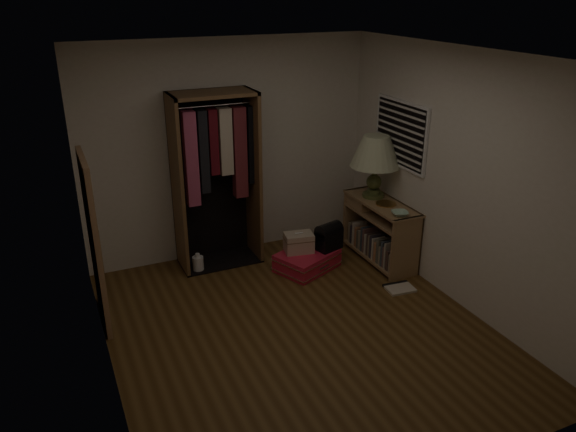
{
  "coord_description": "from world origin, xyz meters",
  "views": [
    {
      "loc": [
        -2.0,
        -4.17,
        3.12
      ],
      "look_at": [
        0.3,
        0.95,
        0.8
      ],
      "focal_mm": 35.0,
      "sensor_mm": 36.0,
      "label": 1
    }
  ],
  "objects_px": {
    "open_wardrobe": "(218,165)",
    "pink_suitcase": "(307,260)",
    "table_lamp": "(376,153)",
    "console_bookshelf": "(378,229)",
    "white_jug": "(198,264)",
    "floor_mirror": "(94,242)",
    "train_case": "(299,242)",
    "black_bag": "(329,236)"
  },
  "relations": [
    {
      "from": "black_bag",
      "to": "white_jug",
      "type": "bearing_deg",
      "value": 145.39
    },
    {
      "from": "train_case",
      "to": "black_bag",
      "type": "height_order",
      "value": "black_bag"
    },
    {
      "from": "floor_mirror",
      "to": "table_lamp",
      "type": "bearing_deg",
      "value": 3.5
    },
    {
      "from": "black_bag",
      "to": "white_jug",
      "type": "height_order",
      "value": "black_bag"
    },
    {
      "from": "train_case",
      "to": "table_lamp",
      "type": "relative_size",
      "value": 0.49
    },
    {
      "from": "train_case",
      "to": "white_jug",
      "type": "height_order",
      "value": "train_case"
    },
    {
      "from": "open_wardrobe",
      "to": "pink_suitcase",
      "type": "xyz_separation_m",
      "value": [
        0.84,
        -0.64,
        -1.11
      ]
    },
    {
      "from": "black_bag",
      "to": "table_lamp",
      "type": "distance_m",
      "value": 1.12
    },
    {
      "from": "open_wardrobe",
      "to": "pink_suitcase",
      "type": "relative_size",
      "value": 2.4
    },
    {
      "from": "floor_mirror",
      "to": "train_case",
      "type": "distance_m",
      "value": 2.32
    },
    {
      "from": "open_wardrobe",
      "to": "black_bag",
      "type": "distance_m",
      "value": 1.53
    },
    {
      "from": "black_bag",
      "to": "white_jug",
      "type": "xyz_separation_m",
      "value": [
        -1.47,
        0.49,
        -0.29
      ]
    },
    {
      "from": "console_bookshelf",
      "to": "black_bag",
      "type": "xyz_separation_m",
      "value": [
        -0.63,
        0.07,
        -0.01
      ]
    },
    {
      "from": "console_bookshelf",
      "to": "floor_mirror",
      "type": "height_order",
      "value": "floor_mirror"
    },
    {
      "from": "console_bookshelf",
      "to": "floor_mirror",
      "type": "relative_size",
      "value": 0.66
    },
    {
      "from": "console_bookshelf",
      "to": "open_wardrobe",
      "type": "bearing_deg",
      "value": 157.38
    },
    {
      "from": "console_bookshelf",
      "to": "table_lamp",
      "type": "xyz_separation_m",
      "value": [
        0.0,
        0.16,
        0.91
      ]
    },
    {
      "from": "console_bookshelf",
      "to": "open_wardrobe",
      "type": "distance_m",
      "value": 2.06
    },
    {
      "from": "open_wardrobe",
      "to": "floor_mirror",
      "type": "relative_size",
      "value": 1.21
    },
    {
      "from": "pink_suitcase",
      "to": "table_lamp",
      "type": "bearing_deg",
      "value": -19.2
    },
    {
      "from": "console_bookshelf",
      "to": "white_jug",
      "type": "xyz_separation_m",
      "value": [
        -2.1,
        0.56,
        -0.3
      ]
    },
    {
      "from": "floor_mirror",
      "to": "table_lamp",
      "type": "height_order",
      "value": "floor_mirror"
    },
    {
      "from": "console_bookshelf",
      "to": "table_lamp",
      "type": "bearing_deg",
      "value": 88.27
    },
    {
      "from": "black_bag",
      "to": "table_lamp",
      "type": "xyz_separation_m",
      "value": [
        0.64,
        0.08,
        0.92
      ]
    },
    {
      "from": "black_bag",
      "to": "floor_mirror",
      "type": "bearing_deg",
      "value": 166.25
    },
    {
      "from": "console_bookshelf",
      "to": "white_jug",
      "type": "relative_size",
      "value": 4.94
    },
    {
      "from": "pink_suitcase",
      "to": "table_lamp",
      "type": "distance_m",
      "value": 1.5
    },
    {
      "from": "floor_mirror",
      "to": "pink_suitcase",
      "type": "distance_m",
      "value": 2.45
    },
    {
      "from": "train_case",
      "to": "black_bag",
      "type": "distance_m",
      "value": 0.37
    },
    {
      "from": "train_case",
      "to": "white_jug",
      "type": "xyz_separation_m",
      "value": [
        -1.11,
        0.41,
        -0.23
      ]
    },
    {
      "from": "pink_suitcase",
      "to": "black_bag",
      "type": "relative_size",
      "value": 2.49
    },
    {
      "from": "open_wardrobe",
      "to": "table_lamp",
      "type": "distance_m",
      "value": 1.84
    },
    {
      "from": "open_wardrobe",
      "to": "white_jug",
      "type": "relative_size",
      "value": 9.04
    },
    {
      "from": "console_bookshelf",
      "to": "pink_suitcase",
      "type": "bearing_deg",
      "value": 174.28
    },
    {
      "from": "console_bookshelf",
      "to": "train_case",
      "type": "height_order",
      "value": "console_bookshelf"
    },
    {
      "from": "console_bookshelf",
      "to": "pink_suitcase",
      "type": "distance_m",
      "value": 0.95
    },
    {
      "from": "table_lamp",
      "to": "white_jug",
      "type": "distance_m",
      "value": 2.46
    },
    {
      "from": "train_case",
      "to": "pink_suitcase",
      "type": "bearing_deg",
      "value": -26.75
    },
    {
      "from": "pink_suitcase",
      "to": "train_case",
      "type": "distance_m",
      "value": 0.24
    },
    {
      "from": "train_case",
      "to": "table_lamp",
      "type": "distance_m",
      "value": 1.39
    },
    {
      "from": "open_wardrobe",
      "to": "white_jug",
      "type": "height_order",
      "value": "open_wardrobe"
    },
    {
      "from": "pink_suitcase",
      "to": "table_lamp",
      "type": "relative_size",
      "value": 1.13
    }
  ]
}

